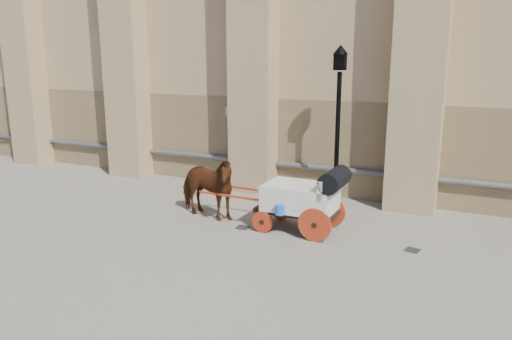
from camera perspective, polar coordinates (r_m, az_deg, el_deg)
The scene contains 6 objects.
ground at distance 13.03m, azimuth -3.10°, elevation -6.64°, with size 90.00×90.00×0.00m, color slate.
horse at distance 13.61m, azimuth -5.75°, elevation -1.91°, with size 0.95×2.09×1.77m, color #582411.
carriage at distance 12.59m, azimuth 5.62°, elevation -3.04°, with size 3.89×1.39×1.69m.
street_lamp at distance 14.37m, azimuth 9.33°, elevation 5.31°, with size 0.43×0.43×4.64m.
drain_grate_near at distance 13.04m, azimuth -1.54°, elevation -6.57°, with size 0.32×0.32×0.01m, color black.
drain_grate_far at distance 12.17m, azimuth 17.44°, elevation -8.72°, with size 0.32×0.32×0.01m, color black.
Camera 1 is at (5.81, -10.78, 4.46)m, focal length 35.00 mm.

